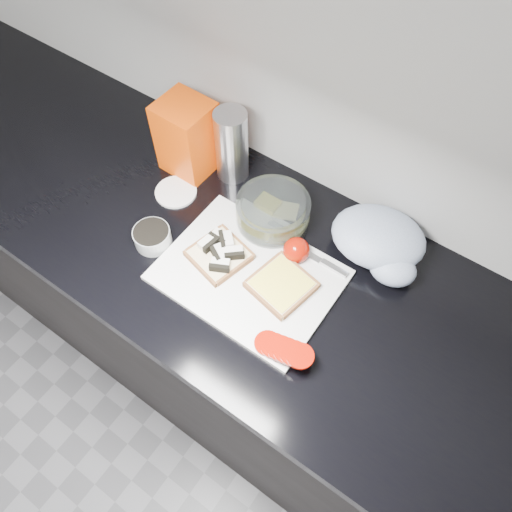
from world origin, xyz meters
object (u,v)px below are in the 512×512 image
at_px(bread_bag, 187,137).
at_px(steel_canister, 232,146).
at_px(cutting_board, 249,275).
at_px(glass_bowl, 273,212).

relative_size(bread_bag, steel_canister, 1.01).
xyz_separation_m(cutting_board, steel_canister, (-0.22, 0.24, 0.09)).
bearing_deg(steel_canister, glass_bowl, -22.77).
distance_m(glass_bowl, bread_bag, 0.30).
bearing_deg(glass_bowl, steel_canister, 157.23).
relative_size(glass_bowl, steel_canister, 0.90).
relative_size(cutting_board, glass_bowl, 2.20).
height_order(glass_bowl, bread_bag, bread_bag).
distance_m(cutting_board, bread_bag, 0.40).
xyz_separation_m(glass_bowl, bread_bag, (-0.29, 0.03, 0.06)).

